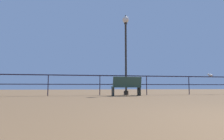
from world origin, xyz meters
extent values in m
cube|color=black|center=(0.00, 8.43, 1.01)|extent=(22.95, 0.05, 0.05)
cube|color=black|center=(0.00, 8.43, 0.56)|extent=(22.95, 0.04, 0.04)
cylinder|color=black|center=(-3.82, 8.43, 0.51)|extent=(0.04, 0.04, 1.01)
cylinder|color=black|center=(-1.27, 8.43, 0.51)|extent=(0.04, 0.04, 1.01)
cylinder|color=black|center=(1.27, 8.43, 0.51)|extent=(0.04, 0.04, 1.01)
cylinder|color=black|center=(3.82, 8.43, 0.51)|extent=(0.04, 0.04, 1.01)
cube|color=#2D473B|center=(-0.07, 7.72, 0.42)|extent=(1.43, 0.50, 0.05)
cube|color=#2D473B|center=(-0.07, 7.51, 0.67)|extent=(1.42, 0.19, 0.49)
cube|color=black|center=(0.59, 7.74, 0.21)|extent=(0.06, 0.40, 0.42)
cube|color=black|center=(0.59, 7.91, 0.56)|extent=(0.05, 0.31, 0.04)
cube|color=black|center=(-0.74, 7.69, 0.21)|extent=(0.06, 0.40, 0.42)
cube|color=black|center=(-0.75, 7.86, 0.56)|extent=(0.05, 0.31, 0.04)
cylinder|color=#2D2720|center=(0.17, 8.60, 0.11)|extent=(0.26, 0.26, 0.22)
cylinder|color=#2D2720|center=(0.17, 8.60, 2.07)|extent=(0.11, 0.11, 3.69)
cylinder|color=#2D2720|center=(0.17, 8.60, 3.94)|extent=(0.17, 0.17, 0.06)
sphere|color=silver|center=(0.17, 8.60, 4.15)|extent=(0.36, 0.36, 0.36)
cone|color=#2D2720|center=(0.17, 8.60, 4.38)|extent=(0.13, 0.13, 0.10)
ellipsoid|color=beige|center=(5.26, 8.43, 1.10)|extent=(0.22, 0.28, 0.13)
ellipsoid|color=gray|center=(5.26, 8.43, 1.12)|extent=(0.18, 0.24, 0.05)
sphere|color=beige|center=(5.22, 8.53, 1.16)|extent=(0.11, 0.11, 0.11)
cone|color=gold|center=(5.19, 8.60, 1.16)|extent=(0.06, 0.06, 0.04)
cube|color=gray|center=(5.31, 8.31, 1.11)|extent=(0.09, 0.10, 0.02)
camera|label=1|loc=(-2.51, -1.09, 0.43)|focal=29.74mm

